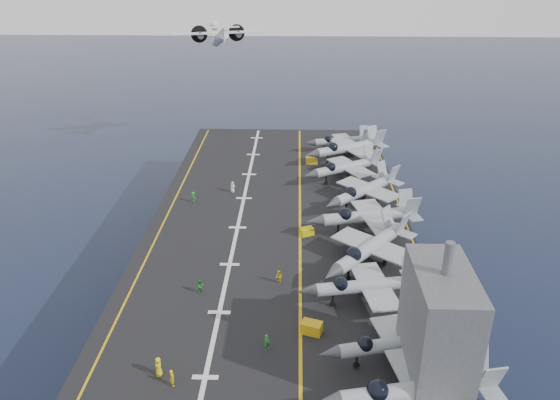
{
  "coord_description": "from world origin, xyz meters",
  "views": [
    {
      "loc": [
        2.29,
        -69.14,
        47.47
      ],
      "look_at": [
        0.0,
        4.0,
        13.0
      ],
      "focal_mm": 35.0,
      "sensor_mm": 36.0,
      "label": 1
    }
  ],
  "objects_px": {
    "tow_cart_a": "(312,328)",
    "transport_plane": "(220,38)",
    "fighter_jet_0": "(418,389)",
    "island_superstructure": "(439,317)"
  },
  "relations": [
    {
      "from": "tow_cart_a",
      "to": "transport_plane",
      "type": "xyz_separation_m",
      "value": [
        -19.91,
        83.53,
        16.55
      ]
    },
    {
      "from": "tow_cart_a",
      "to": "transport_plane",
      "type": "relative_size",
      "value": 0.1
    },
    {
      "from": "fighter_jet_0",
      "to": "transport_plane",
      "type": "height_order",
      "value": "transport_plane"
    },
    {
      "from": "island_superstructure",
      "to": "tow_cart_a",
      "type": "xyz_separation_m",
      "value": [
        -10.83,
        6.89,
        -6.87
      ]
    },
    {
      "from": "island_superstructure",
      "to": "fighter_jet_0",
      "type": "bearing_deg",
      "value": -119.1
    },
    {
      "from": "island_superstructure",
      "to": "fighter_jet_0",
      "type": "xyz_separation_m",
      "value": [
        -2.12,
        -3.81,
        -4.68
      ]
    },
    {
      "from": "island_superstructure",
      "to": "fighter_jet_0",
      "type": "relative_size",
      "value": 0.83
    },
    {
      "from": "island_superstructure",
      "to": "transport_plane",
      "type": "relative_size",
      "value": 0.6
    },
    {
      "from": "fighter_jet_0",
      "to": "tow_cart_a",
      "type": "distance_m",
      "value": 13.97
    },
    {
      "from": "island_superstructure",
      "to": "tow_cart_a",
      "type": "height_order",
      "value": "island_superstructure"
    }
  ]
}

